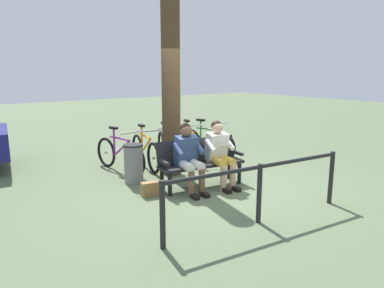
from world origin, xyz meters
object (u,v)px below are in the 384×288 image
Objects in this scene: litter_bin at (134,163)px; bicycle_orange at (189,145)px; tree_trunk at (171,86)px; bicycle_purple at (165,148)px; person_companion at (188,154)px; bicycle_red at (120,155)px; handbag at (150,189)px; bench at (200,159)px; person_reading at (219,150)px; bicycle_silver at (145,152)px; bicycle_green at (206,143)px.

litter_bin is 0.46× the size of bicycle_orange.
tree_trunk is 1.67m from bicycle_purple.
bicycle_orange is 1.02× the size of bicycle_purple.
person_companion is 0.72× the size of bicycle_red.
bicycle_red is (-0.24, -1.68, 0.24)m from handbag.
bench is 0.39m from person_companion.
person_reading is 0.64m from person_companion.
person_companion is at bearing 72.19° from tree_trunk.
bicycle_purple is at bearing -93.27° from bench.
person_companion is at bearing 5.17° from bicycle_silver.
bench is at bearing 135.48° from litter_bin.
bicycle_orange is at bearing -116.97° from bicycle_green.
bicycle_silver is at bearing -106.22° from bicycle_green.
person_reading and person_companion have the same top height.
person_companion reaches higher than handbag.
person_companion is at bearing -0.05° from person_reading.
bicycle_silver is at bearing -116.48° from handbag.
handbag is at bearing 4.55° from bench.
litter_bin is 2.07m from bicycle_orange.
tree_trunk is 2.16× the size of bicycle_red.
bicycle_silver is (0.51, -1.88, -0.31)m from person_reading.
bicycle_silver reaches higher than handbag.
handbag is at bearing 81.50° from litter_bin.
bicycle_green is at bearing 94.99° from bicycle_orange.
bicycle_orange is at bearing -102.17° from person_reading.
bench is 1.37× the size of person_companion.
person_companion is 0.74× the size of bicycle_orange.
bicycle_orange reaches higher than handbag.
bicycle_red is at bearing -98.08° from handbag.
tree_trunk is at bearing -100.01° from person_companion.
bicycle_red is (1.77, -0.02, 0.00)m from bicycle_orange.
handbag is (1.02, -0.06, -0.39)m from bench.
bicycle_silver is at bearing -63.84° from bicycle_purple.
bicycle_silver is (-0.68, -0.80, -0.01)m from litter_bin.
bench is 1.99m from bicycle_orange.
tree_trunk is 2.14m from bicycle_green.
tree_trunk is at bearing 34.85° from bicycle_red.
bicycle_green reaches higher than litter_bin.
bicycle_green is at bearing 96.80° from bicycle_silver.
bicycle_silver reaches higher than litter_bin.
person_reading reaches higher than bench.
tree_trunk is at bearing -82.51° from bench.
bicycle_green is 1.11m from bicycle_purple.
bicycle_orange is 1.21m from bicycle_silver.
bicycle_silver is (0.55, 0.05, 0.00)m from bicycle_purple.
person_reading is 1.45m from handbag.
bicycle_purple is 0.95× the size of bicycle_red.
bicycle_green is (-1.44, -1.61, -0.15)m from bench.
person_companion is 1.83m from bicycle_silver.
bench is at bearing 9.95° from bicycle_purple.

